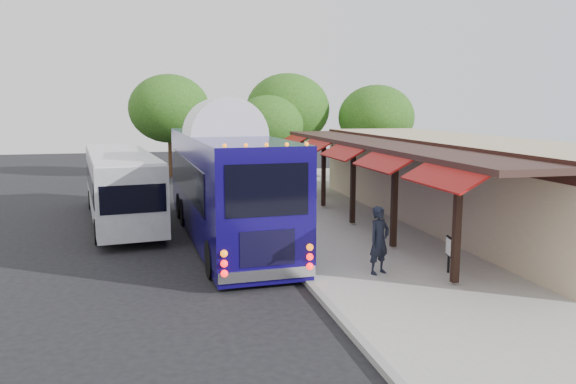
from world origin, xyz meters
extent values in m
plane|color=black|center=(0.00, 0.00, 0.00)|extent=(90.00, 90.00, 0.00)
cube|color=#9E9B93|center=(5.00, 4.00, 0.07)|extent=(10.00, 40.00, 0.15)
cube|color=gray|center=(0.05, 4.00, 0.07)|extent=(0.20, 40.00, 0.16)
cube|color=tan|center=(8.50, 4.00, 1.80)|extent=(5.00, 20.00, 3.60)
cube|color=black|center=(5.98, 4.00, 3.30)|extent=(0.06, 20.00, 0.60)
cube|color=#331E19|center=(4.90, 4.00, 3.40)|extent=(2.60, 20.00, 0.18)
cube|color=black|center=(3.78, -4.00, 1.80)|extent=(0.18, 0.18, 3.16)
cube|color=maroon|center=(3.35, -4.00, 3.15)|extent=(1.00, 3.20, 0.57)
cube|color=black|center=(3.78, 0.00, 1.80)|extent=(0.18, 0.18, 3.16)
cube|color=maroon|center=(3.35, 0.00, 3.15)|extent=(1.00, 3.20, 0.57)
cube|color=black|center=(3.78, 4.00, 1.80)|extent=(0.18, 0.18, 3.16)
cube|color=maroon|center=(3.35, 4.00, 3.15)|extent=(1.00, 3.20, 0.57)
cube|color=black|center=(3.78, 8.00, 1.80)|extent=(0.18, 0.18, 3.16)
cube|color=maroon|center=(3.35, 8.00, 3.15)|extent=(1.00, 3.20, 0.57)
cube|color=black|center=(3.78, 12.00, 1.80)|extent=(0.18, 0.18, 3.16)
cube|color=maroon|center=(3.35, 12.00, 3.15)|extent=(1.00, 3.20, 0.57)
sphere|color=#1A6190|center=(4.20, -2.00, 2.88)|extent=(0.26, 0.26, 0.26)
sphere|color=#1A6190|center=(4.20, 3.00, 2.88)|extent=(0.26, 0.26, 0.26)
sphere|color=#1A6190|center=(4.20, 8.00, 2.88)|extent=(0.26, 0.26, 0.26)
cube|color=#100755|center=(-1.45, 3.57, 2.18)|extent=(3.38, 13.04, 3.39)
cube|color=#100755|center=(-1.45, 3.57, 0.32)|extent=(3.31, 12.91, 0.38)
ellipsoid|color=white|center=(-1.45, 3.57, 3.86)|extent=(3.36, 12.78, 0.60)
cube|color=black|center=(-1.45, -2.90, 2.75)|extent=(2.25, 0.14, 1.40)
cube|color=silver|center=(-1.45, -2.83, 0.45)|extent=(2.70, 0.33, 0.30)
sphere|color=#FF0C0C|center=(-2.63, -2.92, 0.73)|extent=(0.19, 0.19, 0.19)
sphere|color=#FF0C0C|center=(-0.27, -2.92, 0.73)|extent=(0.19, 0.19, 0.19)
cylinder|color=black|center=(-2.69, -1.34, 0.56)|extent=(0.38, 1.13, 1.12)
cylinder|color=black|center=(-0.21, -1.34, 0.56)|extent=(0.38, 1.13, 1.12)
cylinder|color=black|center=(-2.69, 7.71, 0.56)|extent=(0.38, 1.13, 1.12)
cylinder|color=black|center=(-0.21, 7.71, 0.56)|extent=(0.38, 1.13, 1.12)
cube|color=#94969C|center=(-5.42, 7.60, 1.62)|extent=(3.82, 11.36, 2.57)
cube|color=black|center=(-6.64, 7.60, 1.84)|extent=(1.23, 9.40, 0.97)
cube|color=black|center=(-4.20, 7.60, 1.84)|extent=(1.23, 9.40, 0.97)
cube|color=silver|center=(-5.42, 7.60, 2.95)|extent=(3.74, 11.13, 0.10)
cylinder|color=black|center=(-6.53, 3.70, 0.47)|extent=(0.39, 0.96, 0.93)
cylinder|color=black|center=(-4.30, 3.70, 0.47)|extent=(0.39, 0.96, 0.93)
cylinder|color=black|center=(-6.53, 10.95, 0.47)|extent=(0.39, 0.96, 0.93)
cylinder|color=black|center=(-4.30, 10.95, 0.47)|extent=(0.39, 0.96, 0.93)
imported|color=black|center=(2.19, -2.55, 1.13)|extent=(0.84, 0.72, 1.96)
imported|color=black|center=(0.60, 6.86, 1.10)|extent=(1.13, 1.01, 1.90)
imported|color=black|center=(0.72, 7.41, 1.06)|extent=(1.07, 0.46, 1.81)
imported|color=black|center=(2.30, 9.30, 1.03)|extent=(1.26, 0.91, 1.76)
cube|color=black|center=(4.19, -2.96, 0.68)|extent=(0.07, 0.07, 1.06)
cube|color=black|center=(4.19, -2.96, 0.92)|extent=(0.13, 0.48, 0.58)
cube|color=white|center=(4.16, -2.96, 0.92)|extent=(0.09, 0.40, 0.48)
cylinder|color=#382314|center=(2.98, 17.05, 1.26)|extent=(0.36, 0.36, 2.52)
ellipsoid|color=#1B4711|center=(2.98, 17.05, 3.73)|extent=(4.36, 4.36, 3.71)
cylinder|color=#382314|center=(4.71, 19.07, 1.59)|extent=(0.36, 0.36, 3.18)
ellipsoid|color=#1B4711|center=(4.71, 19.07, 4.70)|extent=(5.50, 5.50, 4.67)
cylinder|color=#382314|center=(10.11, 17.07, 1.42)|extent=(0.36, 0.36, 2.84)
ellipsoid|color=#1B4711|center=(10.11, 17.07, 4.19)|extent=(4.90, 4.90, 4.16)
cylinder|color=#382314|center=(-2.80, 22.67, 1.60)|extent=(0.36, 0.36, 3.20)
ellipsoid|color=#1B4711|center=(-2.80, 22.67, 4.73)|extent=(5.53, 5.53, 4.70)
camera|label=1|loc=(-4.01, -17.13, 4.94)|focal=35.00mm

